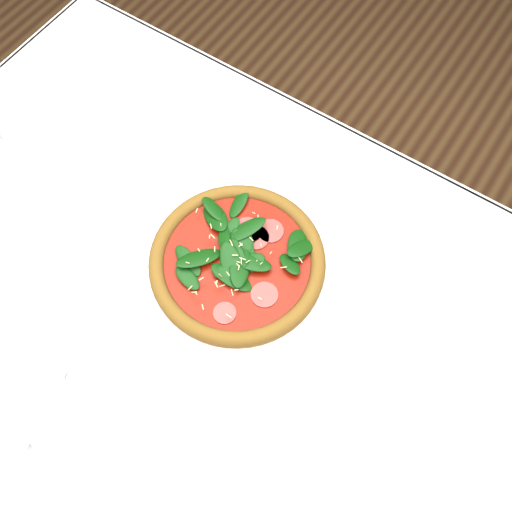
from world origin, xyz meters
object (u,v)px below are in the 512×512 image
Objects in this scene: plate at (238,265)px; wine_glass at (34,137)px; pizza at (237,260)px; napkin at (42,413)px.

plate is 0.34m from wine_glass.
pizza is 0.33m from wine_glass.
napkin is (-0.09, -0.33, -0.02)m from pizza.
wine_glass is at bearing -171.13° from pizza.
plate is at bearing 8.87° from wine_glass.
pizza reaches higher than napkin.
wine_glass is (-0.30, -0.05, 0.12)m from pizza.
plate is 1.45× the size of wine_glass.
plate is 0.02m from pizza.
wine_glass is at bearing -171.13° from plate.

